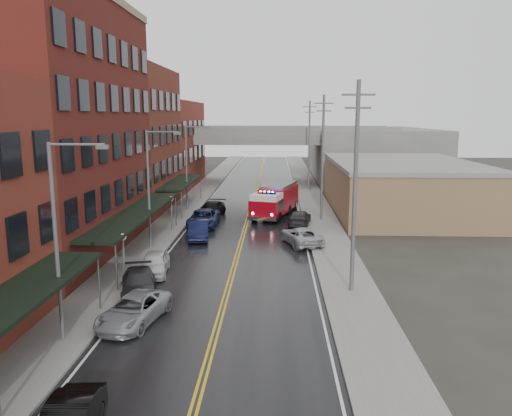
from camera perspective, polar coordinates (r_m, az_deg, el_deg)
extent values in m
cube|color=black|center=(44.00, -1.37, -2.71)|extent=(11.00, 160.00, 0.02)
cube|color=slate|center=(45.05, -10.69, -2.50)|extent=(3.00, 160.00, 0.15)
cube|color=slate|center=(44.13, 8.14, -2.69)|extent=(3.00, 160.00, 0.15)
cube|color=gray|center=(44.70, -8.63, -2.53)|extent=(0.30, 160.00, 0.15)
cube|color=gray|center=(43.99, 6.00, -2.68)|extent=(0.30, 160.00, 0.15)
cube|color=#581C17|center=(39.21, -22.14, 8.17)|extent=(9.00, 20.00, 18.00)
cube|color=#5F281C|center=(55.68, -14.60, 7.54)|extent=(9.00, 15.00, 15.00)
cube|color=maroon|center=(72.66, -10.55, 7.15)|extent=(9.00, 20.00, 12.00)
cube|color=#92744F|center=(54.89, 16.24, 2.17)|extent=(14.00, 22.00, 5.00)
cube|color=slate|center=(84.34, 12.79, 6.15)|extent=(18.00, 30.00, 8.00)
cylinder|color=slate|center=(27.39, -17.50, -8.27)|extent=(0.10, 0.10, 3.00)
cube|color=black|center=(37.86, -13.49, -0.56)|extent=(2.60, 18.00, 0.18)
cylinder|color=slate|center=(29.90, -15.69, -6.58)|extent=(0.10, 0.10, 3.00)
cylinder|color=slate|center=(46.08, -9.16, -0.34)|extent=(0.10, 0.10, 3.00)
cube|color=black|center=(54.69, -8.55, 2.98)|extent=(2.60, 13.00, 0.18)
cylinder|color=slate|center=(48.78, -8.51, 0.28)|extent=(0.10, 0.10, 3.00)
cylinder|color=slate|center=(60.65, -6.37, 2.34)|extent=(0.10, 0.10, 3.00)
cylinder|color=#59595B|center=(31.41, -14.88, -5.91)|extent=(0.14, 0.14, 2.80)
sphere|color=silver|center=(31.02, -15.01, -3.25)|extent=(0.44, 0.44, 0.44)
cylinder|color=#59595B|center=(44.57, -9.62, -0.86)|extent=(0.14, 0.14, 2.80)
sphere|color=silver|center=(44.31, -9.68, 1.05)|extent=(0.44, 0.44, 0.44)
cylinder|color=#59595B|center=(23.53, -21.88, -4.02)|extent=(0.18, 0.18, 9.00)
cylinder|color=#59595B|center=(22.40, -19.83, 6.84)|extent=(2.40, 0.12, 0.12)
cube|color=#59595B|center=(22.02, -17.14, 6.68)|extent=(0.50, 0.22, 0.18)
cylinder|color=#59595B|center=(38.38, -12.18, 1.92)|extent=(0.18, 0.18, 9.00)
cylinder|color=#59595B|center=(37.70, -10.66, 8.54)|extent=(2.40, 0.12, 0.12)
cube|color=#59595B|center=(37.48, -8.99, 8.43)|extent=(0.50, 0.22, 0.18)
cylinder|color=#59595B|center=(53.90, -7.96, 4.49)|extent=(0.18, 0.18, 9.00)
cylinder|color=#59595B|center=(53.41, -6.80, 9.19)|extent=(2.40, 0.12, 0.12)
cube|color=#59595B|center=(53.25, -5.61, 9.10)|extent=(0.50, 0.22, 0.18)
cylinder|color=#59595B|center=(28.38, 11.24, 2.03)|extent=(0.24, 0.24, 12.00)
cube|color=#59595B|center=(28.10, 11.63, 12.57)|extent=(1.80, 0.12, 0.12)
cube|color=#59595B|center=(28.08, 11.57, 11.15)|extent=(1.40, 0.12, 0.12)
cylinder|color=#59595B|center=(48.11, 7.61, 5.57)|extent=(0.24, 0.24, 12.00)
cube|color=#59595B|center=(47.95, 7.77, 11.77)|extent=(1.80, 0.12, 0.12)
cube|color=#59595B|center=(47.94, 7.75, 10.94)|extent=(1.40, 0.12, 0.12)
cylinder|color=#59595B|center=(68.00, 6.09, 7.04)|extent=(0.24, 0.24, 12.00)
cube|color=#59595B|center=(67.89, 6.18, 11.43)|extent=(1.80, 0.12, 0.12)
cube|color=#59595B|center=(67.88, 6.16, 10.83)|extent=(1.40, 0.12, 0.12)
cube|color=slate|center=(74.86, 0.19, 7.99)|extent=(40.00, 10.00, 1.50)
cube|color=slate|center=(76.33, -8.12, 5.12)|extent=(1.60, 8.00, 6.00)
cube|color=slate|center=(75.52, 8.59, 5.05)|extent=(1.60, 8.00, 6.00)
cube|color=maroon|center=(51.70, 2.60, 1.19)|extent=(4.28, 6.55, 2.30)
cube|color=maroon|center=(47.71, 1.22, 0.01)|extent=(3.41, 3.49, 1.65)
cube|color=silver|center=(47.52, 1.23, 1.31)|extent=(3.22, 3.24, 0.55)
cube|color=black|center=(47.86, 1.30, 0.44)|extent=(3.14, 2.44, 0.88)
cube|color=slate|center=(51.51, 2.61, 2.64)|extent=(3.90, 6.05, 0.33)
cube|color=black|center=(47.47, 1.23, 1.74)|extent=(1.77, 0.77, 0.15)
sphere|color=#FF0C0C|center=(47.63, 0.53, 1.88)|extent=(0.22, 0.22, 0.22)
sphere|color=#1933FF|center=(47.28, 1.93, 1.81)|extent=(0.22, 0.22, 0.22)
cylinder|color=black|center=(48.13, -0.20, -0.90)|extent=(1.16, 0.67, 1.10)
cylinder|color=black|center=(47.44, 2.57, -1.08)|extent=(1.16, 0.67, 1.10)
cylinder|color=black|center=(51.72, 1.14, -0.09)|extent=(1.16, 0.67, 1.10)
cylinder|color=black|center=(51.08, 3.73, -0.25)|extent=(1.16, 0.67, 1.10)
cylinder|color=black|center=(54.30, 1.98, 0.42)|extent=(1.16, 0.67, 1.10)
cylinder|color=black|center=(53.69, 4.46, 0.27)|extent=(1.16, 0.67, 1.10)
imported|color=gray|center=(25.76, -13.77, -11.24)|extent=(3.21, 5.24, 1.36)
imported|color=#29292C|center=(29.49, -13.27, -8.38)|extent=(3.09, 5.05, 1.37)
imported|color=silver|center=(32.96, -11.52, -6.21)|extent=(2.16, 4.40, 1.44)
imported|color=black|center=(41.51, -6.60, -2.52)|extent=(2.18, 4.79, 1.52)
imported|color=#151F50|center=(46.11, -6.02, -1.19)|extent=(2.59, 5.54, 1.53)
imported|color=black|center=(50.66, -5.11, -0.14)|extent=(2.84, 5.32, 1.47)
imported|color=#A8AAB0|center=(39.72, 5.18, -3.19)|extent=(3.68, 5.46, 1.39)
imported|color=#29292C|center=(46.73, 4.99, -1.12)|extent=(2.57, 4.93, 1.36)
imported|color=white|center=(55.51, 3.30, 0.90)|extent=(2.98, 5.07, 1.62)
imported|color=black|center=(61.27, 3.06, 1.70)|extent=(2.76, 4.40, 1.37)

